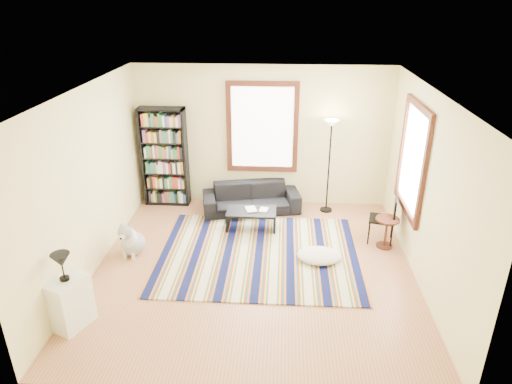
# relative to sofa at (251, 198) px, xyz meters

# --- Properties ---
(floor) EXTENTS (5.00, 5.00, 0.10)m
(floor) POSITION_rel_sofa_xyz_m (0.19, -2.05, -0.33)
(floor) COLOR tan
(floor) RESTS_ON ground
(ceiling) EXTENTS (5.00, 5.00, 0.10)m
(ceiling) POSITION_rel_sofa_xyz_m (0.19, -2.05, 2.57)
(ceiling) COLOR white
(ceiling) RESTS_ON floor
(wall_back) EXTENTS (5.00, 0.10, 2.80)m
(wall_back) POSITION_rel_sofa_xyz_m (0.19, 0.50, 1.12)
(wall_back) COLOR beige
(wall_back) RESTS_ON floor
(wall_front) EXTENTS (5.00, 0.10, 2.80)m
(wall_front) POSITION_rel_sofa_xyz_m (0.19, -4.60, 1.12)
(wall_front) COLOR beige
(wall_front) RESTS_ON floor
(wall_left) EXTENTS (0.10, 5.00, 2.80)m
(wall_left) POSITION_rel_sofa_xyz_m (-2.36, -2.05, 1.12)
(wall_left) COLOR beige
(wall_left) RESTS_ON floor
(wall_right) EXTENTS (0.10, 5.00, 2.80)m
(wall_right) POSITION_rel_sofa_xyz_m (2.74, -2.05, 1.12)
(wall_right) COLOR beige
(wall_right) RESTS_ON floor
(window_back) EXTENTS (1.20, 0.06, 1.60)m
(window_back) POSITION_rel_sofa_xyz_m (0.19, 0.42, 1.32)
(window_back) COLOR white
(window_back) RESTS_ON wall_back
(window_right) EXTENTS (0.06, 1.20, 1.60)m
(window_right) POSITION_rel_sofa_xyz_m (2.66, -1.25, 1.32)
(window_right) COLOR white
(window_right) RESTS_ON wall_right
(rug) EXTENTS (3.33, 2.67, 0.02)m
(rug) POSITION_rel_sofa_xyz_m (0.25, -1.64, -0.27)
(rug) COLOR #0D1141
(rug) RESTS_ON floor
(sofa) EXTENTS (1.12, 2.00, 0.55)m
(sofa) POSITION_rel_sofa_xyz_m (0.00, 0.00, 0.00)
(sofa) COLOR black
(sofa) RESTS_ON floor
(bookshelf) EXTENTS (0.90, 0.30, 2.00)m
(bookshelf) POSITION_rel_sofa_xyz_m (-1.75, 0.27, 0.72)
(bookshelf) COLOR black
(bookshelf) RESTS_ON floor
(coffee_table) EXTENTS (1.00, 0.73, 0.36)m
(coffee_table) POSITION_rel_sofa_xyz_m (0.06, -0.73, -0.10)
(coffee_table) COLOR black
(coffee_table) RESTS_ON floor
(book_a) EXTENTS (0.29, 0.25, 0.02)m
(book_a) POSITION_rel_sofa_xyz_m (-0.04, -0.73, 0.10)
(book_a) COLOR beige
(book_a) RESTS_ON coffee_table
(book_b) EXTENTS (0.18, 0.23, 0.02)m
(book_b) POSITION_rel_sofa_xyz_m (0.21, -0.68, 0.09)
(book_b) COLOR beige
(book_b) RESTS_ON coffee_table
(floor_cushion) EXTENTS (0.88, 0.79, 0.18)m
(floor_cushion) POSITION_rel_sofa_xyz_m (1.24, -1.77, -0.19)
(floor_cushion) COLOR silver
(floor_cushion) RESTS_ON floor
(floor_lamp) EXTENTS (0.35, 0.35, 1.86)m
(floor_lamp) POSITION_rel_sofa_xyz_m (1.50, 0.10, 0.65)
(floor_lamp) COLOR black
(floor_lamp) RESTS_ON floor
(side_table) EXTENTS (0.53, 0.53, 0.54)m
(side_table) POSITION_rel_sofa_xyz_m (2.39, -1.25, -0.01)
(side_table) COLOR #4B1B12
(side_table) RESTS_ON floor
(folding_chair) EXTENTS (0.50, 0.48, 0.86)m
(folding_chair) POSITION_rel_sofa_xyz_m (2.34, -1.06, 0.15)
(folding_chair) COLOR black
(folding_chair) RESTS_ON floor
(white_cabinet) EXTENTS (0.55, 0.61, 0.70)m
(white_cabinet) POSITION_rel_sofa_xyz_m (-2.11, -3.53, 0.07)
(white_cabinet) COLOR white
(white_cabinet) RESTS_ON floor
(table_lamp) EXTENTS (0.29, 0.29, 0.38)m
(table_lamp) POSITION_rel_sofa_xyz_m (-2.11, -3.53, 0.61)
(table_lamp) COLOR black
(table_lamp) RESTS_ON white_cabinet
(dog) EXTENTS (0.51, 0.67, 0.62)m
(dog) POSITION_rel_sofa_xyz_m (-1.86, -1.73, 0.03)
(dog) COLOR #BBBBBB
(dog) RESTS_ON floor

